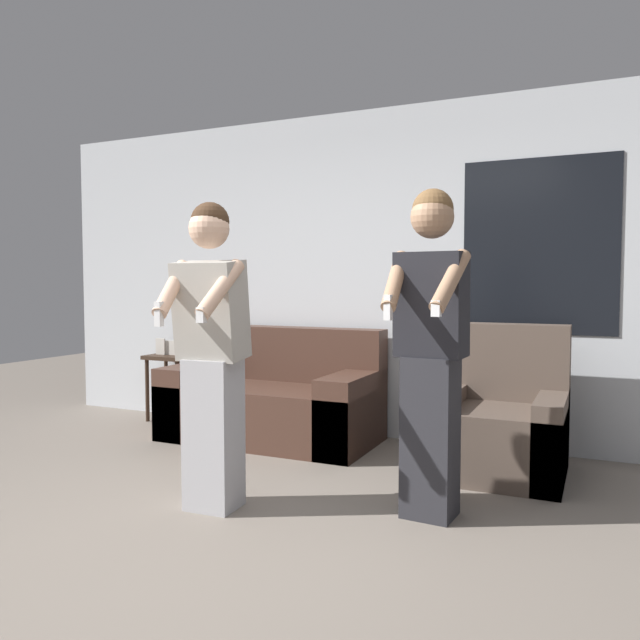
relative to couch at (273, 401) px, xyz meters
The scene contains 7 objects.
ground_plane 2.33m from the couch, 70.63° to the right, with size 14.00×14.00×0.00m, color slate.
wall_back 1.38m from the couch, 30.46° to the left, with size 6.50×0.07×2.70m.
couch is the anchor object (origin of this frame).
armchair 1.83m from the couch, ahead, with size 0.86×0.82×0.99m.
side_table 1.24m from the couch, 169.37° to the left, with size 0.42×0.35×0.76m.
person_left 1.71m from the couch, 73.54° to the right, with size 0.44×0.49×1.73m.
person_right 2.07m from the couch, 35.64° to the right, with size 0.43×0.48×1.78m.
Camera 1 is at (1.68, -2.27, 1.28)m, focal length 35.00 mm.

